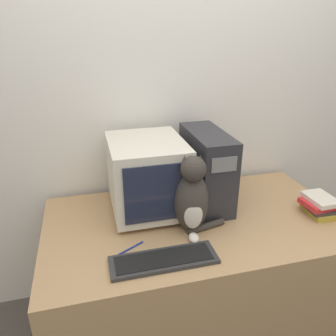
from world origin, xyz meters
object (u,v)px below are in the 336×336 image
(keyboard, at_px, (164,260))
(cat, at_px, (192,198))
(computer_tower, at_px, (206,168))
(crt_monitor, at_px, (147,175))
(book_stack, at_px, (319,205))
(pen, at_px, (131,248))

(keyboard, height_order, cat, cat)
(computer_tower, bearing_deg, crt_monitor, -179.95)
(cat, distance_m, book_stack, 0.75)
(computer_tower, height_order, book_stack, computer_tower)
(computer_tower, distance_m, keyboard, 0.64)
(computer_tower, bearing_deg, cat, -123.90)
(crt_monitor, bearing_deg, keyboard, -92.82)
(crt_monitor, xyz_separation_m, book_stack, (0.91, -0.29, -0.16))
(book_stack, bearing_deg, pen, -177.20)
(computer_tower, bearing_deg, keyboard, -128.22)
(crt_monitor, bearing_deg, computer_tower, 0.05)
(computer_tower, xyz_separation_m, cat, (-0.17, -0.26, -0.04))
(keyboard, bearing_deg, computer_tower, 51.78)
(crt_monitor, relative_size, keyboard, 1.00)
(pen, bearing_deg, computer_tower, 34.54)
(crt_monitor, distance_m, pen, 0.43)
(crt_monitor, relative_size, cat, 1.14)
(keyboard, bearing_deg, book_stack, 10.87)
(keyboard, relative_size, book_stack, 2.51)
(keyboard, relative_size, cat, 1.15)
(keyboard, distance_m, book_stack, 0.95)
(pen, bearing_deg, cat, 14.80)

